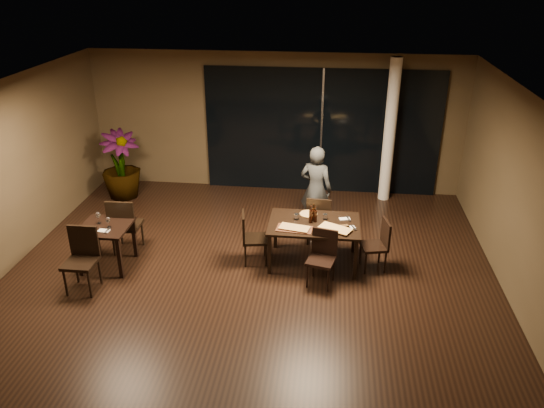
{
  "coord_description": "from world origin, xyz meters",
  "views": [
    {
      "loc": [
        1.21,
        -7.03,
        4.71
      ],
      "look_at": [
        0.3,
        0.82,
        1.05
      ],
      "focal_mm": 35.0,
      "sensor_mm": 36.0,
      "label": 1
    }
  ],
  "objects_px": {
    "chair_main_right": "(379,242)",
    "chair_side_near": "(82,255)",
    "bottle_c": "(314,212)",
    "chair_main_far": "(319,218)",
    "potted_plant": "(121,165)",
    "side_table": "(106,233)",
    "bottle_a": "(311,214)",
    "chair_main_left": "(250,235)",
    "chair_side_far": "(124,223)",
    "bottle_b": "(315,214)",
    "main_table": "(314,227)",
    "chair_main_near": "(323,254)",
    "diner": "(316,189)"
  },
  "relations": [
    {
      "from": "chair_main_near",
      "to": "bottle_a",
      "type": "relative_size",
      "value": 2.95
    },
    {
      "from": "chair_side_far",
      "to": "potted_plant",
      "type": "bearing_deg",
      "value": -69.9
    },
    {
      "from": "chair_side_near",
      "to": "diner",
      "type": "height_order",
      "value": "diner"
    },
    {
      "from": "chair_side_near",
      "to": "potted_plant",
      "type": "height_order",
      "value": "potted_plant"
    },
    {
      "from": "chair_main_right",
      "to": "bottle_a",
      "type": "relative_size",
      "value": 2.89
    },
    {
      "from": "chair_main_near",
      "to": "potted_plant",
      "type": "bearing_deg",
      "value": 160.82
    },
    {
      "from": "chair_main_far",
      "to": "chair_side_near",
      "type": "xyz_separation_m",
      "value": [
        -3.57,
        -1.83,
        0.05
      ]
    },
    {
      "from": "potted_plant",
      "to": "bottle_a",
      "type": "height_order",
      "value": "potted_plant"
    },
    {
      "from": "chair_main_far",
      "to": "potted_plant",
      "type": "height_order",
      "value": "potted_plant"
    },
    {
      "from": "chair_main_near",
      "to": "chair_side_far",
      "type": "xyz_separation_m",
      "value": [
        -3.42,
        0.52,
        0.08
      ]
    },
    {
      "from": "bottle_a",
      "to": "bottle_c",
      "type": "distance_m",
      "value": 0.11
    },
    {
      "from": "potted_plant",
      "to": "bottle_b",
      "type": "height_order",
      "value": "potted_plant"
    },
    {
      "from": "bottle_b",
      "to": "chair_main_far",
      "type": "bearing_deg",
      "value": 85.37
    },
    {
      "from": "potted_plant",
      "to": "side_table",
      "type": "bearing_deg",
      "value": -73.86
    },
    {
      "from": "bottle_b",
      "to": "main_table",
      "type": "bearing_deg",
      "value": -103.64
    },
    {
      "from": "diner",
      "to": "chair_main_right",
      "type": "bearing_deg",
      "value": 146.75
    },
    {
      "from": "side_table",
      "to": "bottle_c",
      "type": "distance_m",
      "value": 3.45
    },
    {
      "from": "chair_main_right",
      "to": "chair_side_far",
      "type": "xyz_separation_m",
      "value": [
        -4.33,
        0.01,
        0.09
      ]
    },
    {
      "from": "chair_main_right",
      "to": "chair_side_near",
      "type": "distance_m",
      "value": 4.71
    },
    {
      "from": "potted_plant",
      "to": "chair_main_left",
      "type": "bearing_deg",
      "value": -37.1
    },
    {
      "from": "chair_main_near",
      "to": "main_table",
      "type": "bearing_deg",
      "value": 120.19
    },
    {
      "from": "bottle_b",
      "to": "bottle_c",
      "type": "relative_size",
      "value": 0.93
    },
    {
      "from": "bottle_b",
      "to": "bottle_c",
      "type": "height_order",
      "value": "bottle_c"
    },
    {
      "from": "bottle_c",
      "to": "chair_side_near",
      "type": "bearing_deg",
      "value": -160.05
    },
    {
      "from": "chair_main_right",
      "to": "potted_plant",
      "type": "xyz_separation_m",
      "value": [
        -5.28,
        2.35,
        0.25
      ]
    },
    {
      "from": "chair_main_far",
      "to": "chair_main_left",
      "type": "height_order",
      "value": "chair_main_far"
    },
    {
      "from": "chair_main_right",
      "to": "potted_plant",
      "type": "distance_m",
      "value": 5.78
    },
    {
      "from": "bottle_b",
      "to": "chair_main_right",
      "type": "bearing_deg",
      "value": -5.89
    },
    {
      "from": "bottle_a",
      "to": "potted_plant",
      "type": "bearing_deg",
      "value": 151.26
    },
    {
      "from": "side_table",
      "to": "bottle_a",
      "type": "height_order",
      "value": "bottle_a"
    },
    {
      "from": "chair_main_near",
      "to": "bottle_b",
      "type": "height_order",
      "value": "bottle_b"
    },
    {
      "from": "chair_main_near",
      "to": "chair_main_right",
      "type": "bearing_deg",
      "value": 43.63
    },
    {
      "from": "bottle_b",
      "to": "side_table",
      "type": "bearing_deg",
      "value": -170.83
    },
    {
      "from": "chair_main_near",
      "to": "bottle_b",
      "type": "xyz_separation_m",
      "value": [
        -0.15,
        0.62,
        0.39
      ]
    },
    {
      "from": "chair_main_left",
      "to": "bottle_a",
      "type": "relative_size",
      "value": 3.01
    },
    {
      "from": "chair_main_right",
      "to": "chair_side_near",
      "type": "height_order",
      "value": "chair_side_near"
    },
    {
      "from": "main_table",
      "to": "chair_main_left",
      "type": "relative_size",
      "value": 1.65
    },
    {
      "from": "bottle_c",
      "to": "diner",
      "type": "bearing_deg",
      "value": 90.26
    },
    {
      "from": "chair_main_right",
      "to": "chair_side_near",
      "type": "bearing_deg",
      "value": -89.34
    },
    {
      "from": "chair_main_left",
      "to": "chair_side_far",
      "type": "bearing_deg",
      "value": 78.44
    },
    {
      "from": "bottle_c",
      "to": "chair_main_left",
      "type": "bearing_deg",
      "value": -168.52
    },
    {
      "from": "chair_main_near",
      "to": "diner",
      "type": "xyz_separation_m",
      "value": [
        -0.19,
        1.8,
        0.34
      ]
    },
    {
      "from": "side_table",
      "to": "chair_side_near",
      "type": "distance_m",
      "value": 0.66
    },
    {
      "from": "main_table",
      "to": "potted_plant",
      "type": "height_order",
      "value": "potted_plant"
    },
    {
      "from": "diner",
      "to": "bottle_a",
      "type": "distance_m",
      "value": 1.22
    },
    {
      "from": "bottle_a",
      "to": "bottle_c",
      "type": "bearing_deg",
      "value": 69.63
    },
    {
      "from": "side_table",
      "to": "bottle_a",
      "type": "relative_size",
      "value": 2.65
    },
    {
      "from": "chair_main_right",
      "to": "bottle_b",
      "type": "height_order",
      "value": "bottle_b"
    },
    {
      "from": "chair_main_left",
      "to": "chair_side_near",
      "type": "distance_m",
      "value": 2.67
    },
    {
      "from": "chair_side_far",
      "to": "chair_side_near",
      "type": "distance_m",
      "value": 1.13
    }
  ]
}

